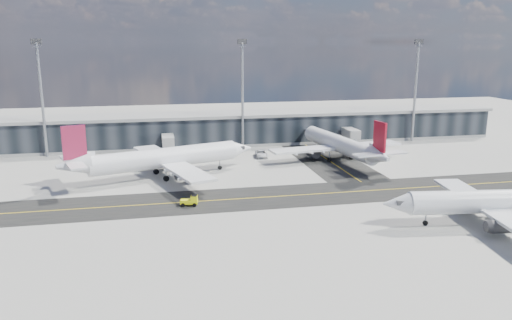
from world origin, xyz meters
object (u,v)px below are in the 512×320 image
Objects in this scene: airliner_redtail at (340,145)px; airliner_near at (499,202)px; baggage_tug at (191,201)px; service_van at (262,154)px; airliner_af at (162,158)px.

airliner_redtail is 1.08× the size of airliner_near.
airliner_redtail is 47.10m from baggage_tug.
airliner_near is 59.99m from service_van.
airliner_af reaches higher than airliner_near.
airliner_redtail is at bearing -16.71° from service_van.
service_van is (-26.64, 53.68, -2.82)m from airliner_near.
service_van is at bearing 33.97° from airliner_near.
airliner_near is at bearing 34.76° from airliner_af.
baggage_tug is 40.43m from service_van.
airliner_redtail is 46.99m from airliner_near.
baggage_tug is at bearing 75.82° from airliner_near.
service_van is at bearing 149.00° from airliner_redtail.
airliner_near is at bearing -87.29° from airliner_redtail.
airliner_af is at bearing -156.60° from baggage_tug.
service_van is at bearing 160.98° from baggage_tug.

